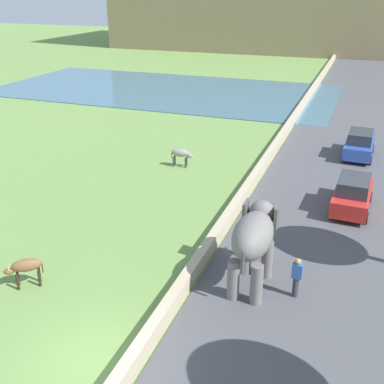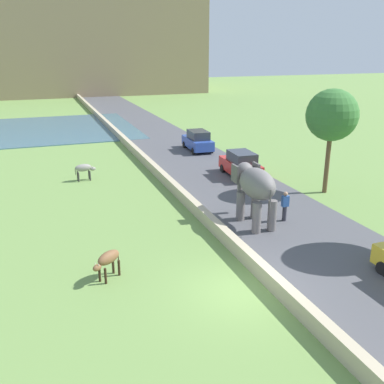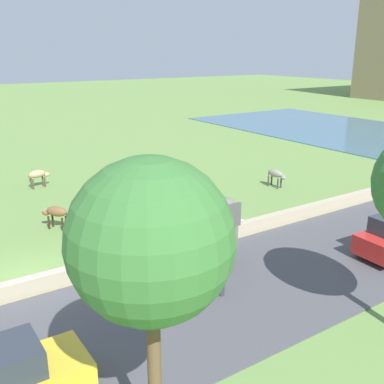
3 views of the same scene
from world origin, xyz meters
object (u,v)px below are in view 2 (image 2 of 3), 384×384
(person_beside_elephant, at_px, (285,206))
(car_red, at_px, (241,164))
(car_blue, at_px, (198,141))
(cow_grey, at_px, (84,169))
(cow_brown, at_px, (108,260))
(elephant, at_px, (255,186))

(person_beside_elephant, bearing_deg, car_red, 79.76)
(car_blue, relative_size, cow_grey, 2.88)
(car_blue, bearing_deg, cow_brown, -119.56)
(person_beside_elephant, xyz_separation_m, car_red, (1.48, 8.20, 0.03))
(car_red, height_order, cow_grey, car_red)
(car_red, xyz_separation_m, cow_brown, (-11.02, -10.99, -0.06))
(car_blue, bearing_deg, car_red, -90.00)
(elephant, bearing_deg, cow_brown, -159.00)
(elephant, xyz_separation_m, cow_grey, (-7.14, 10.75, -1.20))
(person_beside_elephant, height_order, cow_grey, person_beside_elephant)
(elephant, bearing_deg, car_blue, 79.14)
(elephant, height_order, cow_grey, elephant)
(person_beside_elephant, xyz_separation_m, cow_grey, (-8.81, 10.98, -0.04))
(elephant, distance_m, cow_brown, 8.51)
(car_red, xyz_separation_m, cow_grey, (-10.29, 2.78, -0.06))
(person_beside_elephant, distance_m, cow_brown, 9.94)
(cow_grey, bearing_deg, car_blue, 28.79)
(person_beside_elephant, distance_m, cow_grey, 14.07)
(elephant, distance_m, cow_grey, 12.96)
(person_beside_elephant, bearing_deg, cow_brown, -163.67)
(person_beside_elephant, distance_m, car_blue, 16.70)
(cow_grey, relative_size, cow_brown, 1.08)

